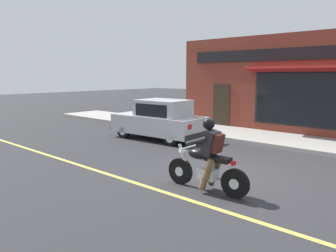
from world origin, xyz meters
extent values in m
plane|color=#2B2B2D|center=(0.00, 0.00, 0.00)|extent=(80.00, 80.00, 0.00)
cube|color=#9E9B93|center=(5.18, 3.00, 0.07)|extent=(2.60, 22.00, 0.14)
cube|color=#D1C64C|center=(-1.80, 3.00, 0.00)|extent=(0.12, 19.80, 0.01)
cube|color=maroon|center=(6.73, 1.49, 2.10)|extent=(0.50, 9.64, 4.20)
cube|color=black|center=(6.46, 0.29, 1.55)|extent=(0.04, 4.05, 2.10)
cube|color=black|center=(6.48, 0.29, 1.55)|extent=(0.02, 4.24, 2.20)
cube|color=#2D2319|center=(6.46, 4.14, 1.05)|extent=(0.04, 0.90, 2.10)
cube|color=maroon|center=(6.13, 0.29, 2.75)|extent=(0.81, 4.63, 0.24)
cube|color=black|center=(6.45, 1.49, 3.35)|extent=(0.06, 8.19, 0.50)
cylinder|color=black|center=(-1.15, 0.38, 0.31)|extent=(0.13, 0.62, 0.62)
cylinder|color=silver|center=(-1.15, 0.38, 0.31)|extent=(0.13, 0.22, 0.22)
cylinder|color=black|center=(-1.08, -1.01, 0.31)|extent=(0.13, 0.62, 0.62)
cylinder|color=silver|center=(-1.08, -1.01, 0.31)|extent=(0.13, 0.22, 0.22)
cube|color=silver|center=(-1.11, -0.37, 0.39)|extent=(0.30, 0.41, 0.24)
ellipsoid|color=black|center=(-1.12, -0.12, 0.80)|extent=(0.33, 0.53, 0.24)
cube|color=black|center=(-1.10, -0.59, 0.76)|extent=(0.29, 0.57, 0.10)
cylinder|color=silver|center=(-1.14, 0.28, 0.62)|extent=(0.09, 0.33, 0.68)
cylinder|color=silver|center=(-1.14, 0.16, 0.91)|extent=(0.56, 0.07, 0.04)
sphere|color=silver|center=(-1.14, 0.33, 0.79)|extent=(0.16, 0.16, 0.16)
cylinder|color=silver|center=(-0.93, -0.76, 0.29)|extent=(0.11, 0.55, 0.08)
cube|color=red|center=(-1.08, -0.96, 0.73)|extent=(0.12, 0.07, 0.08)
cylinder|color=brown|center=(-1.29, -0.44, 0.43)|extent=(0.16, 0.36, 0.71)
cylinder|color=brown|center=(-0.93, -0.43, 0.43)|extent=(0.16, 0.36, 0.71)
cube|color=#232328|center=(-1.11, -0.42, 1.08)|extent=(0.36, 0.34, 0.57)
cylinder|color=#232328|center=(-1.32, -0.19, 1.12)|extent=(0.12, 0.52, 0.26)
cylinder|color=#232328|center=(-0.92, -0.17, 1.12)|extent=(0.12, 0.52, 0.26)
sphere|color=black|center=(-1.11, -0.36, 1.49)|extent=(0.26, 0.26, 0.26)
cube|color=#4C1E19|center=(-1.10, -0.57, 1.10)|extent=(0.29, 0.25, 0.42)
cylinder|color=black|center=(1.67, 5.64, 0.30)|extent=(0.21, 0.61, 0.60)
cylinder|color=silver|center=(1.67, 5.64, 0.30)|extent=(0.22, 0.34, 0.33)
cylinder|color=black|center=(3.11, 5.73, 0.30)|extent=(0.21, 0.61, 0.60)
cylinder|color=silver|center=(3.11, 5.73, 0.30)|extent=(0.22, 0.34, 0.33)
cylinder|color=black|center=(1.81, 3.25, 0.30)|extent=(0.21, 0.61, 0.60)
cylinder|color=silver|center=(1.81, 3.25, 0.30)|extent=(0.22, 0.34, 0.33)
cylinder|color=black|center=(3.24, 3.33, 0.30)|extent=(0.21, 0.61, 0.60)
cylinder|color=silver|center=(3.24, 3.33, 0.30)|extent=(0.22, 0.34, 0.33)
cube|color=#B7BABF|center=(2.46, 4.49, 0.60)|extent=(1.85, 3.79, 0.70)
cube|color=#B7BABF|center=(2.47, 4.24, 1.24)|extent=(1.55, 1.98, 0.66)
cube|color=black|center=(2.42, 5.11, 1.19)|extent=(1.34, 0.42, 0.51)
cube|color=black|center=(1.75, 4.20, 1.22)|extent=(0.12, 1.52, 0.46)
cube|color=black|center=(3.19, 4.28, 1.22)|extent=(0.12, 1.52, 0.46)
cube|color=silver|center=(1.84, 6.32, 0.72)|extent=(0.24, 0.05, 0.14)
cube|color=red|center=(2.05, 2.60, 0.74)|extent=(0.20, 0.05, 0.16)
cube|color=silver|center=(2.86, 6.37, 0.72)|extent=(0.24, 0.05, 0.14)
cube|color=red|center=(3.07, 2.66, 0.74)|extent=(0.20, 0.05, 0.16)
cube|color=#28282B|center=(2.35, 6.31, 0.35)|extent=(1.61, 0.21, 0.20)
cube|color=#28282B|center=(2.56, 2.66, 0.35)|extent=(1.61, 0.21, 0.20)
cylinder|color=red|center=(4.42, 5.59, 0.22)|extent=(0.24, 0.24, 0.16)
cylinder|color=red|center=(4.42, 5.59, 0.59)|extent=(0.18, 0.18, 0.58)
sphere|color=red|center=(4.42, 5.59, 0.92)|extent=(0.20, 0.20, 0.20)
cylinder|color=red|center=(4.29, 5.59, 0.64)|extent=(0.10, 0.08, 0.08)
cylinder|color=red|center=(4.55, 5.59, 0.64)|extent=(0.10, 0.08, 0.08)
camera|label=1|loc=(-6.82, -4.27, 2.52)|focal=35.00mm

